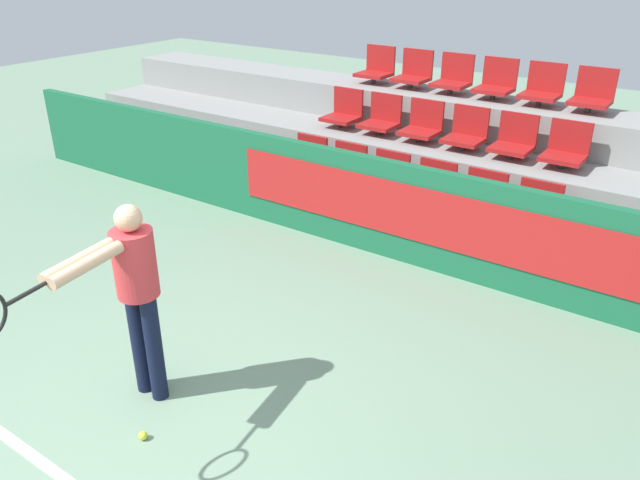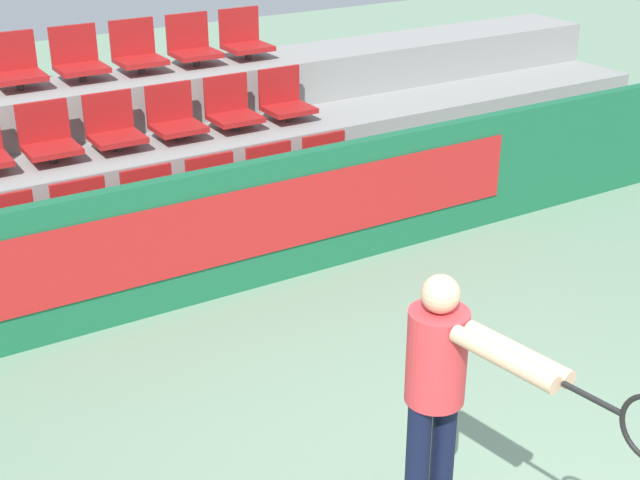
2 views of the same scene
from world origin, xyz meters
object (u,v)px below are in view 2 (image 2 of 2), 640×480
stadium_chair_7 (48,138)px  stadium_chair_14 (78,59)px  stadium_chair_0 (12,235)px  stadium_chair_8 (114,128)px  stadium_chair_15 (137,52)px  stadium_chair_5 (330,168)px  stadium_chair_1 (85,219)px  stadium_chair_3 (216,192)px  stadium_chair_17 (244,39)px  tennis_player (445,389)px  stadium_chair_10 (232,109)px  stadium_chair_16 (192,45)px  stadium_chair_13 (16,67)px  stadium_chair_4 (275,179)px  stadium_chair_2 (153,205)px  stadium_chair_9 (175,118)px  stadium_chair_11 (285,100)px

stadium_chair_7 → stadium_chair_14: size_ratio=1.00×
stadium_chair_0 → stadium_chair_8: stadium_chair_8 is taller
stadium_chair_15 → stadium_chair_5: bearing=-55.2°
stadium_chair_1 → stadium_chair_3: 1.21m
stadium_chair_3 → stadium_chair_17: 2.32m
stadium_chair_8 → tennis_player: size_ratio=0.32×
stadium_chair_5 → stadium_chair_10: size_ratio=1.00×
stadium_chair_16 → stadium_chair_1: bearing=-136.2°
stadium_chair_13 → stadium_chair_10: bearing=-25.6°
stadium_chair_4 → stadium_chair_7: (-1.82, 0.87, 0.47)m
stadium_chair_2 → stadium_chair_9: 1.16m
stadium_chair_4 → stadium_chair_7: stadium_chair_7 is taller
stadium_chair_14 → tennis_player: size_ratio=0.32×
stadium_chair_2 → stadium_chair_10: (1.21, 0.87, 0.47)m
stadium_chair_15 → stadium_chair_7: bearing=-144.3°
stadium_chair_13 → stadium_chair_9: bearing=-35.7°
stadium_chair_3 → stadium_chair_5: bearing=0.0°
stadium_chair_0 → stadium_chair_7: 1.16m
stadium_chair_3 → stadium_chair_14: 2.07m
stadium_chair_8 → tennis_player: 4.81m
stadium_chair_14 → stadium_chair_16: (1.21, 0.00, 0.00)m
stadium_chair_2 → stadium_chair_14: stadium_chair_14 is taller
stadium_chair_5 → stadium_chair_8: stadium_chair_8 is taller
stadium_chair_16 → stadium_chair_7: bearing=-154.4°
stadium_chair_4 → tennis_player: bearing=-106.6°
stadium_chair_13 → stadium_chair_14: (0.61, 0.00, 0.00)m
stadium_chair_8 → stadium_chair_17: bearing=25.6°
stadium_chair_10 → stadium_chair_5: bearing=-55.2°
stadium_chair_2 → stadium_chair_11: stadium_chair_11 is taller
stadium_chair_3 → stadium_chair_15: bearing=90.0°
stadium_chair_11 → stadium_chair_17: size_ratio=1.00×
tennis_player → stadium_chair_3: bearing=73.7°
stadium_chair_5 → stadium_chair_8: size_ratio=1.00×
stadium_chair_11 → stadium_chair_13: (-2.42, 0.87, 0.47)m
stadium_chair_5 → stadium_chair_15: stadium_chair_15 is taller
stadium_chair_0 → stadium_chair_3: bearing=0.0°
tennis_player → stadium_chair_17: bearing=64.5°
stadium_chair_1 → stadium_chair_17: stadium_chair_17 is taller
stadium_chair_2 → stadium_chair_4: 1.21m
stadium_chair_4 → stadium_chair_10: 0.99m
stadium_chair_2 → stadium_chair_3: same height
stadium_chair_7 → stadium_chair_8: (0.61, 0.00, 0.00)m
stadium_chair_2 → stadium_chair_15: bearing=70.8°
stadium_chair_16 → stadium_chair_17: same height
stadium_chair_16 → stadium_chair_5: bearing=-70.8°
stadium_chair_5 → stadium_chair_9: size_ratio=1.00×
stadium_chair_5 → stadium_chair_14: bearing=136.2°
stadium_chair_3 → stadium_chair_13: stadium_chair_13 is taller
stadium_chair_1 → tennis_player: 4.00m
stadium_chair_2 → stadium_chair_17: bearing=43.8°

